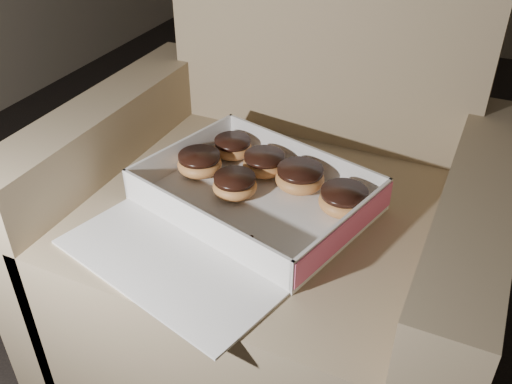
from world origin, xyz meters
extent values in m
cube|color=tan|center=(-0.57, 0.19, 0.20)|extent=(0.68, 0.68, 0.40)
cube|color=tan|center=(-0.57, 0.50, 0.64)|extent=(0.68, 0.13, 0.49)
cube|color=tan|center=(-0.93, 0.19, 0.26)|extent=(0.11, 0.68, 0.53)
cube|color=tan|center=(-0.20, 0.19, 0.26)|extent=(0.11, 0.68, 0.53)
cube|color=white|center=(-0.58, 0.16, 0.40)|extent=(0.46, 0.39, 0.01)
cube|color=white|center=(-0.54, 0.30, 0.43)|extent=(0.38, 0.11, 0.06)
cube|color=white|center=(-0.62, 0.02, 0.43)|extent=(0.38, 0.11, 0.06)
cube|color=white|center=(-0.77, 0.21, 0.43)|extent=(0.08, 0.29, 0.06)
cube|color=white|center=(-0.39, 0.11, 0.43)|extent=(0.08, 0.29, 0.06)
cube|color=#D85781|center=(-0.39, 0.11, 0.43)|extent=(0.08, 0.28, 0.05)
cube|color=white|center=(-0.64, -0.06, 0.40)|extent=(0.42, 0.27, 0.01)
ellipsoid|color=#E89751|center=(-0.72, 0.20, 0.43)|extent=(0.09, 0.09, 0.04)
cylinder|color=black|center=(-0.72, 0.20, 0.44)|extent=(0.08, 0.08, 0.01)
ellipsoid|color=#E89751|center=(-0.42, 0.20, 0.43)|extent=(0.09, 0.09, 0.04)
cylinder|color=black|center=(-0.42, 0.20, 0.45)|extent=(0.09, 0.09, 0.01)
ellipsoid|color=#E89751|center=(-0.69, 0.29, 0.42)|extent=(0.08, 0.08, 0.04)
cylinder|color=black|center=(-0.69, 0.29, 0.44)|extent=(0.08, 0.08, 0.01)
ellipsoid|color=#E89751|center=(-0.62, 0.16, 0.42)|extent=(0.08, 0.08, 0.04)
cylinder|color=black|center=(-0.62, 0.16, 0.44)|extent=(0.08, 0.08, 0.01)
ellipsoid|color=#E89751|center=(-0.52, 0.23, 0.43)|extent=(0.09, 0.09, 0.05)
cylinder|color=black|center=(-0.52, 0.23, 0.45)|extent=(0.09, 0.09, 0.01)
ellipsoid|color=#E89751|center=(-0.60, 0.25, 0.42)|extent=(0.09, 0.09, 0.04)
cylinder|color=black|center=(-0.60, 0.25, 0.44)|extent=(0.08, 0.08, 0.01)
ellipsoid|color=black|center=(-0.65, 0.05, 0.41)|extent=(0.01, 0.01, 0.00)
ellipsoid|color=black|center=(-0.62, 0.05, 0.41)|extent=(0.01, 0.01, 0.00)
ellipsoid|color=black|center=(-0.54, 0.06, 0.41)|extent=(0.01, 0.01, 0.00)
camera|label=1|loc=(-0.21, -0.63, 1.02)|focal=40.00mm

